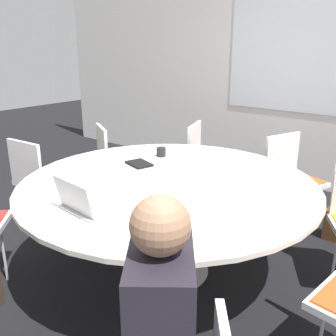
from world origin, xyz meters
TOP-DOWN VIEW (x-y plane):
  - ground_plane at (0.00, 0.00)m, footprint 16.00×16.00m
  - wall_back at (0.00, 2.49)m, footprint 8.00×0.07m
  - conference_table at (0.00, 0.00)m, footprint 2.11×2.11m
  - chair_4 at (0.42, 1.32)m, footprint 0.55×0.56m
  - chair_5 at (-0.51, 1.29)m, footprint 0.54×0.55m
  - chair_6 at (-1.23, 0.64)m, footprint 0.59×0.59m
  - chair_7 at (-1.37, -0.17)m, footprint 0.47×0.45m
  - person_1 at (0.86, -1.16)m, footprint 0.39×0.42m
  - laptop at (-0.06, -0.72)m, footprint 0.35×0.26m
  - spiral_notebook at (-0.42, 0.15)m, footprint 0.25×0.21m
  - coffee_cup at (-0.44, 0.45)m, footprint 0.08×0.08m

SIDE VIEW (x-z plane):
  - ground_plane at x=0.00m, z-range 0.00..0.00m
  - chair_4 at x=0.42m, z-range 0.09..0.96m
  - chair_5 at x=-0.51m, z-range 0.09..0.96m
  - chair_6 at x=-1.23m, z-range 0.09..0.96m
  - chair_7 at x=-1.37m, z-range 0.09..0.96m
  - conference_table at x=0.00m, z-range 0.29..1.03m
  - person_1 at x=0.86m, z-range 0.11..1.33m
  - spiral_notebook at x=-0.42m, z-range 0.74..0.76m
  - coffee_cup at x=-0.44m, z-range 0.74..0.81m
  - laptop at x=-0.06m, z-range 0.68..0.90m
  - wall_back at x=0.00m, z-range 0.00..2.70m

